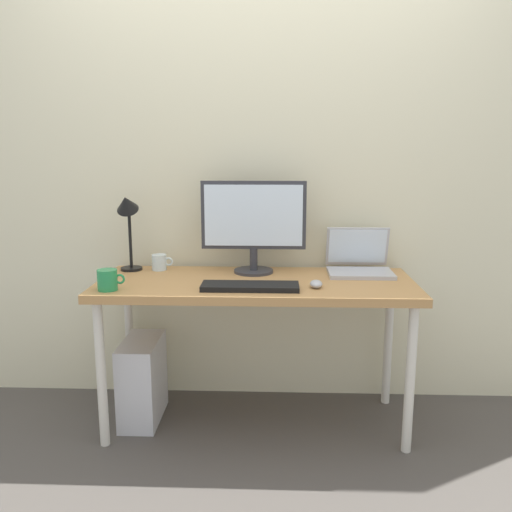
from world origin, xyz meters
The scene contains 11 objects.
ground_plane centered at (0.00, 0.00, 0.00)m, with size 6.00×6.00×0.00m, color #4C4742.
back_wall centered at (0.00, 0.36, 1.30)m, with size 4.40×0.04×2.60m, color beige.
desk centered at (0.00, 0.00, 0.67)m, with size 1.52×0.60×0.74m.
monitor centered at (-0.02, 0.17, 1.00)m, with size 0.53×0.20×0.47m.
laptop centered at (0.52, 0.19, 0.80)m, with size 0.32×0.28×0.22m.
desk_lamp centered at (-0.66, 0.17, 1.03)m, with size 0.11×0.16×0.42m.
keyboard centered at (-0.02, -0.16, 0.75)m, with size 0.44×0.14×0.02m, color black.
mouse centered at (0.28, -0.12, 0.76)m, with size 0.06×0.09×0.03m, color #B2B2B7.
coffee_mug centered at (-0.66, -0.20, 0.79)m, with size 0.12×0.09×0.09m.
glass_cup centered at (-0.51, 0.21, 0.78)m, with size 0.11×0.08×0.08m.
computer_tower centered at (-0.58, 0.02, 0.21)m, with size 0.18×0.36×0.42m, color silver.
Camera 1 is at (0.10, -2.51, 1.37)m, focal length 37.72 mm.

